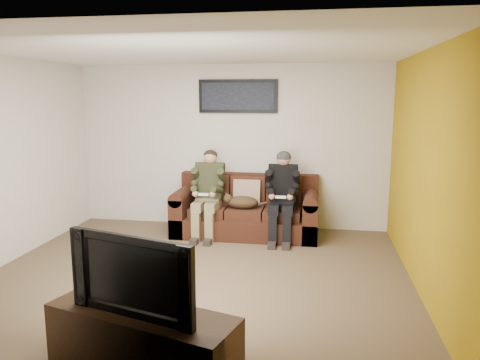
% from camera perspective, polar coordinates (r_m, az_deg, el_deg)
% --- Properties ---
extents(floor, '(5.00, 5.00, 0.00)m').
position_cam_1_polar(floor, '(5.71, -5.19, -11.48)').
color(floor, brown).
rests_on(floor, ground).
extents(ceiling, '(5.00, 5.00, 0.00)m').
position_cam_1_polar(ceiling, '(5.33, -5.66, 15.48)').
color(ceiling, silver).
rests_on(ceiling, ground).
extents(wall_back, '(5.00, 0.00, 5.00)m').
position_cam_1_polar(wall_back, '(7.55, -1.08, 4.08)').
color(wall_back, beige).
rests_on(wall_back, ground).
extents(wall_front, '(5.00, 0.00, 5.00)m').
position_cam_1_polar(wall_front, '(3.28, -15.41, -4.38)').
color(wall_front, beige).
rests_on(wall_front, ground).
extents(wall_right, '(0.00, 4.50, 4.50)m').
position_cam_1_polar(wall_right, '(5.32, 21.64, 0.77)').
color(wall_right, beige).
rests_on(wall_right, ground).
extents(accent_wall_right, '(0.00, 4.50, 4.50)m').
position_cam_1_polar(accent_wall_right, '(5.32, 21.53, 0.77)').
color(accent_wall_right, '#A78410').
rests_on(accent_wall_right, ground).
extents(sofa, '(2.18, 0.94, 0.89)m').
position_cam_1_polar(sofa, '(7.25, 0.80, -3.90)').
color(sofa, '#381A10').
rests_on(sofa, ground).
extents(throw_pillow, '(0.42, 0.20, 0.41)m').
position_cam_1_polar(throw_pillow, '(7.23, 0.86, -1.53)').
color(throw_pillow, '#A17E69').
rests_on(throw_pillow, sofa).
extents(throw_blanket, '(0.45, 0.22, 0.08)m').
position_cam_1_polar(throw_blanket, '(7.53, -3.86, 0.92)').
color(throw_blanket, tan).
rests_on(throw_blanket, sofa).
extents(person_left, '(0.51, 0.87, 1.29)m').
position_cam_1_polar(person_left, '(7.10, -3.90, -1.02)').
color(person_left, '#877B54').
rests_on(person_left, sofa).
extents(person_right, '(0.51, 0.86, 1.30)m').
position_cam_1_polar(person_right, '(6.93, 5.19, -1.28)').
color(person_right, black).
rests_on(person_right, sofa).
extents(cat, '(0.66, 0.26, 0.24)m').
position_cam_1_polar(cat, '(7.03, 0.17, -2.69)').
color(cat, '#4E381E').
rests_on(cat, sofa).
extents(framed_poster, '(1.25, 0.05, 0.52)m').
position_cam_1_polar(framed_poster, '(7.45, -0.26, 10.17)').
color(framed_poster, black).
rests_on(framed_poster, wall_back).
extents(tv_stand, '(1.61, 0.91, 0.48)m').
position_cam_1_polar(tv_stand, '(3.91, -11.82, -18.54)').
color(tv_stand, '#311F10').
rests_on(tv_stand, ground).
extents(television, '(1.09, 0.45, 0.63)m').
position_cam_1_polar(television, '(3.67, -12.14, -10.92)').
color(television, black).
rests_on(television, tv_stand).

